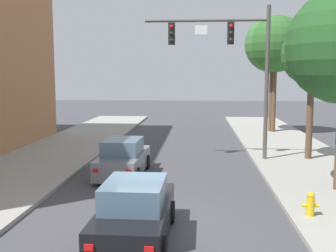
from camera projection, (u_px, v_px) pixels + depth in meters
ground_plane at (153, 224)px, 11.55m from camera, size 120.00×120.00×0.00m
traffic_signal_mast at (232, 54)px, 19.58m from camera, size 6.10×0.38×7.50m
car_lead_grey at (123, 159)px, 17.24m from camera, size 1.92×4.28×1.60m
car_following_black at (135, 213)px, 10.39m from camera, size 1.87×4.26×1.60m
fire_hydrant at (311, 204)px, 11.82m from camera, size 0.48×0.24×0.72m
street_tree_second at (312, 55)px, 19.51m from camera, size 3.03×3.03×6.68m
street_tree_third at (276, 44)px, 29.24m from camera, size 4.14×4.14×8.53m
street_tree_farthest at (273, 45)px, 29.50m from camera, size 4.14×4.14×8.52m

